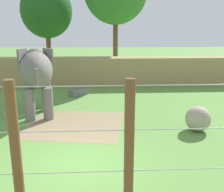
% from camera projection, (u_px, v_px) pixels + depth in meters
% --- Properties ---
extents(ground_plane, '(120.00, 120.00, 0.00)m').
position_uv_depth(ground_plane, '(79.00, 165.00, 8.47)').
color(ground_plane, '#609342').
extents(dirt_patch, '(4.92, 4.66, 0.01)m').
position_uv_depth(dirt_patch, '(75.00, 124.00, 12.15)').
color(dirt_patch, '#937F5B').
rests_on(dirt_patch, ground).
extents(embankment_wall, '(36.00, 1.80, 2.21)m').
position_uv_depth(embankment_wall, '(90.00, 71.00, 20.50)').
color(embankment_wall, tan).
rests_on(embankment_wall, ground).
extents(elephant, '(2.34, 4.43, 3.34)m').
position_uv_depth(elephant, '(37.00, 72.00, 13.27)').
color(elephant, slate).
rests_on(elephant, ground).
extents(enrichment_ball, '(1.10, 1.10, 1.10)m').
position_uv_depth(enrichment_ball, '(198.00, 119.00, 11.22)').
color(enrichment_ball, tan).
rests_on(enrichment_ball, ground).
extents(cable_fence, '(8.12, 0.20, 3.43)m').
position_uv_depth(cable_fence, '(70.00, 163.00, 5.15)').
color(cable_fence, brown).
rests_on(cable_fence, ground).
extents(feed_trough, '(1.33, 1.36, 0.44)m').
position_uv_depth(feed_trough, '(79.00, 92.00, 17.43)').
color(feed_trough, slate).
rests_on(feed_trough, ground).
extents(tree_left_of_centre, '(4.62, 4.62, 8.41)m').
position_uv_depth(tree_left_of_centre, '(47.00, 11.00, 23.34)').
color(tree_left_of_centre, brown).
rests_on(tree_left_of_centre, ground).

